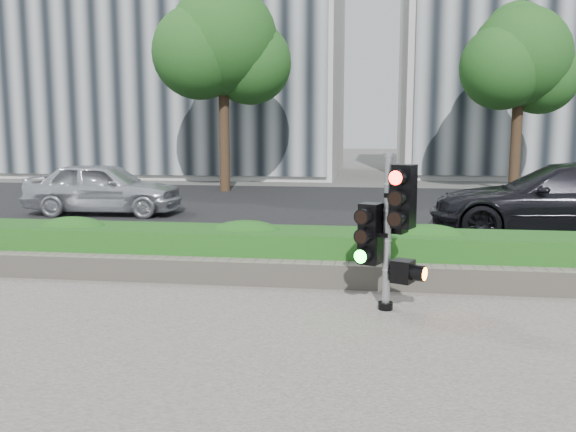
% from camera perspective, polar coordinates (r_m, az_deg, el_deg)
% --- Properties ---
extents(ground, '(120.00, 120.00, 0.00)m').
position_cam_1_polar(ground, '(6.81, 1.73, -10.90)').
color(ground, '#51514C').
rests_on(ground, ground).
extents(road, '(60.00, 13.00, 0.02)m').
position_cam_1_polar(road, '(16.56, 5.55, 0.51)').
color(road, black).
rests_on(road, ground).
extents(curb, '(60.00, 0.25, 0.12)m').
position_cam_1_polar(curb, '(9.82, 3.77, -4.56)').
color(curb, gray).
rests_on(curb, ground).
extents(stone_wall, '(12.00, 0.32, 0.34)m').
position_cam_1_polar(stone_wall, '(8.57, 3.14, -5.48)').
color(stone_wall, gray).
rests_on(stone_wall, sidewalk).
extents(hedge, '(12.00, 1.00, 0.68)m').
position_cam_1_polar(hedge, '(9.17, 3.50, -3.49)').
color(hedge, green).
rests_on(hedge, sidewalk).
extents(building_left, '(16.00, 9.00, 15.00)m').
position_cam_1_polar(building_left, '(31.40, -10.58, 17.78)').
color(building_left, '#B7B7B2').
rests_on(building_left, ground).
extents(tree_left, '(4.61, 4.03, 7.34)m').
position_cam_1_polar(tree_left, '(21.78, -6.11, 15.63)').
color(tree_left, black).
rests_on(tree_left, ground).
extents(tree_right, '(4.10, 3.58, 6.53)m').
position_cam_1_polar(tree_right, '(22.58, 20.83, 13.45)').
color(tree_right, black).
rests_on(tree_right, ground).
extents(traffic_signal, '(0.71, 0.60, 1.91)m').
position_cam_1_polar(traffic_signal, '(7.42, 9.55, -0.77)').
color(traffic_signal, black).
rests_on(traffic_signal, sidewalk).
extents(car_silver, '(4.03, 1.76, 1.35)m').
position_cam_1_polar(car_silver, '(16.41, -16.84, 2.53)').
color(car_silver, silver).
rests_on(car_silver, road).
extents(car_dark, '(5.43, 2.57, 1.53)m').
position_cam_1_polar(car_dark, '(13.40, 24.46, 1.31)').
color(car_dark, black).
rests_on(car_dark, road).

